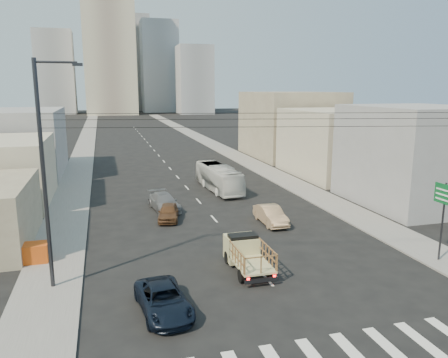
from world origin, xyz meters
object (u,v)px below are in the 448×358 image
sedan_tan (271,215)px  streetlamp_left (45,170)px  sedan_grey (164,202)px  crate_stack (33,253)px  sedan_brown (168,212)px  city_bus (219,178)px  flatbed_pickup (247,252)px  green_sign (444,203)px  navy_pickup (164,300)px

sedan_tan → streetlamp_left: (-15.39, -7.53, 5.72)m
sedan_grey → crate_stack: size_ratio=2.74×
sedan_grey → crate_stack: (-9.41, -9.92, -0.03)m
sedan_brown → sedan_tan: size_ratio=0.90×
city_bus → sedan_grey: city_bus is taller
flatbed_pickup → green_sign: green_sign is taller
city_bus → sedan_brown: 11.42m
green_sign → crate_stack: bearing=165.1°
city_bus → streetlamp_left: 25.13m
sedan_tan → green_sign: 12.69m
flatbed_pickup → sedan_brown: (-3.00, 11.18, -0.43)m
sedan_brown → flatbed_pickup: bearing=-63.4°
flatbed_pickup → sedan_brown: bearing=105.0°
city_bus → sedan_tan: bearing=-89.4°
flatbed_pickup → navy_pickup: bearing=-145.5°
flatbed_pickup → crate_stack: bearing=160.4°
flatbed_pickup → city_bus: (3.68, 20.42, 0.25)m
sedan_grey → streetlamp_left: bearing=-127.6°
streetlamp_left → navy_pickup: bearing=-38.7°
sedan_brown → green_sign: 20.08m
city_bus → crate_stack: (-16.02, -16.03, -0.66)m
sedan_grey → streetlamp_left: streetlamp_left is taller
city_bus → crate_stack: 22.68m
sedan_brown → green_sign: size_ratio=0.78×
crate_stack → streetlamp_left: bearing=-67.7°
sedan_grey → green_sign: size_ratio=0.99×
city_bus → crate_stack: bearing=-138.9°
navy_pickup → sedan_tan: sedan_tan is taller
flatbed_pickup → crate_stack: flatbed_pickup is taller
sedan_tan → city_bus: bearing=94.2°
crate_stack → navy_pickup: bearing=-49.8°
navy_pickup → green_sign: green_sign is taller
navy_pickup → sedan_brown: (2.45, 14.93, 0.01)m
flatbed_pickup → green_sign: (11.82, -2.02, 2.65)m
navy_pickup → sedan_tan: size_ratio=1.08×
streetlamp_left → crate_stack: size_ratio=6.67×
city_bus → sedan_grey: bearing=-141.2°
city_bus → sedan_brown: city_bus is taller
sedan_brown → sedan_grey: size_ratio=0.79×
sedan_grey → streetlamp_left: size_ratio=0.41×
sedan_tan → crate_stack: bearing=-168.3°
city_bus → sedan_grey: 9.03m
green_sign → crate_stack: 25.18m
city_bus → flatbed_pickup: bearing=-104.1°
navy_pickup → streetlamp_left: (-5.28, 4.23, 5.79)m
green_sign → streetlamp_left: (-22.56, 2.50, 2.69)m
navy_pickup → sedan_grey: 18.24m
streetlamp_left → crate_stack: bearing=112.3°
sedan_brown → crate_stack: size_ratio=2.16×
sedan_grey → streetlamp_left: (-7.80, -13.83, 5.72)m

